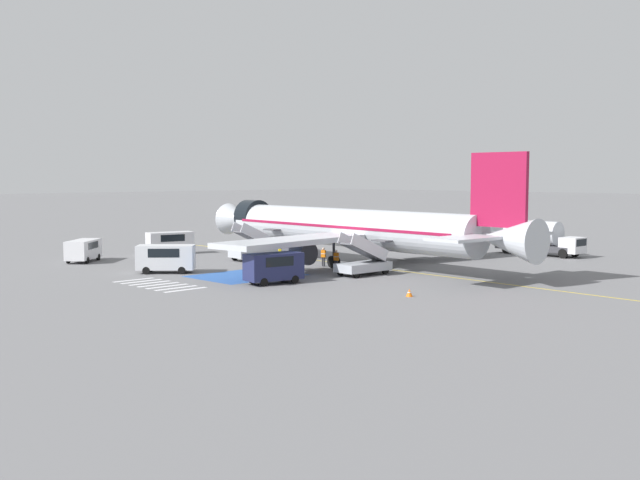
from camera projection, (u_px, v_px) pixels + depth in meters
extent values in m
plane|color=slate|center=(353.00, 265.00, 69.42)|extent=(600.00, 600.00, 0.00)
cube|color=gold|center=(345.00, 264.00, 70.18)|extent=(74.09, 3.70, 0.01)
cube|color=#2856A8|center=(246.00, 276.00, 61.90)|extent=(6.77, 8.35, 0.01)
cube|color=silver|center=(134.00, 280.00, 59.29)|extent=(0.44, 3.60, 0.01)
cube|color=silver|center=(142.00, 281.00, 58.44)|extent=(0.44, 3.60, 0.01)
cube|color=silver|center=(150.00, 283.00, 57.58)|extent=(0.44, 3.60, 0.01)
cube|color=silver|center=(159.00, 285.00, 56.73)|extent=(0.44, 3.60, 0.01)
cube|color=silver|center=(167.00, 286.00, 55.88)|extent=(0.44, 3.60, 0.01)
cube|color=silver|center=(176.00, 288.00, 55.02)|extent=(0.44, 3.60, 0.01)
cube|color=silver|center=(186.00, 290.00, 54.17)|extent=(0.44, 3.60, 0.01)
cylinder|color=#B7BCC4|center=(345.00, 228.00, 69.89)|extent=(30.30, 4.99, 3.57)
cone|color=#B7BCC4|center=(239.00, 220.00, 82.56)|extent=(4.08, 3.68, 3.49)
cone|color=#B7BCC4|center=(507.00, 239.00, 56.69)|extent=(5.50, 3.67, 3.42)
cylinder|color=black|center=(253.00, 217.00, 80.53)|extent=(2.31, 3.70, 3.60)
cube|color=maroon|center=(345.00, 226.00, 69.87)|extent=(27.89, 4.94, 0.24)
cube|color=#B7BCC4|center=(298.00, 240.00, 62.02)|extent=(5.74, 16.39, 0.44)
cylinder|color=#38383D|center=(300.00, 253.00, 64.25)|extent=(2.65, 2.09, 1.97)
cube|color=#B7BCC4|center=(429.00, 231.00, 73.15)|extent=(7.19, 16.58, 0.44)
cylinder|color=#38383D|center=(407.00, 243.00, 73.44)|extent=(2.65, 2.09, 1.97)
cube|color=maroon|center=(499.00, 190.00, 56.97)|extent=(5.00, 0.60, 5.72)
cube|color=#B7BCC4|center=(465.00, 239.00, 55.42)|extent=(3.47, 5.85, 0.24)
cube|color=#B7BCC4|center=(517.00, 234.00, 59.91)|extent=(3.47, 5.85, 0.24)
cylinder|color=#38383D|center=(275.00, 238.00, 77.88)|extent=(0.20, 0.20, 2.65)
cylinder|color=black|center=(275.00, 251.00, 77.99)|extent=(0.85, 0.32, 0.84)
cylinder|color=#38383D|center=(334.00, 249.00, 66.97)|extent=(0.24, 0.24, 2.34)
cylinder|color=black|center=(334.00, 262.00, 67.07)|extent=(1.13, 0.65, 1.10)
cylinder|color=#38383D|center=(378.00, 245.00, 70.79)|extent=(0.24, 0.24, 2.34)
cylinder|color=black|center=(378.00, 257.00, 70.89)|extent=(1.13, 0.65, 1.10)
cube|color=#ADB2BA|center=(254.00, 253.00, 73.38)|extent=(2.42, 4.90, 0.70)
cylinder|color=black|center=(262.00, 254.00, 75.22)|extent=(0.25, 0.71, 0.70)
cylinder|color=black|center=(274.00, 256.00, 73.83)|extent=(0.25, 0.71, 0.70)
cylinder|color=black|center=(235.00, 257.00, 72.99)|extent=(0.25, 0.71, 0.70)
cylinder|color=black|center=(246.00, 258.00, 71.60)|extent=(0.25, 0.71, 0.70)
cube|color=#4C4C51|center=(254.00, 240.00, 73.27)|extent=(1.62, 4.21, 1.99)
cube|color=#4C4C51|center=(273.00, 230.00, 74.71)|extent=(1.70, 1.18, 0.12)
cube|color=silver|center=(250.00, 235.00, 73.80)|extent=(0.27, 4.47, 2.71)
cube|color=silver|center=(259.00, 236.00, 72.66)|extent=(0.27, 4.47, 2.71)
cube|color=#ADB2BA|center=(363.00, 267.00, 62.17)|extent=(2.42, 4.90, 0.70)
cylinder|color=black|center=(369.00, 268.00, 64.01)|extent=(0.25, 0.71, 0.70)
cylinder|color=black|center=(385.00, 270.00, 62.62)|extent=(0.25, 0.71, 0.70)
cylinder|color=black|center=(341.00, 272.00, 61.78)|extent=(0.25, 0.71, 0.70)
cylinder|color=black|center=(357.00, 274.00, 60.39)|extent=(0.25, 0.71, 0.70)
cube|color=#4C4C51|center=(363.00, 252.00, 62.07)|extent=(1.62, 4.20, 1.84)
cube|color=#4C4C51|center=(382.00, 241.00, 63.51)|extent=(1.70, 1.18, 0.12)
cube|color=silver|center=(357.00, 246.00, 62.60)|extent=(0.27, 4.44, 2.57)
cube|color=silver|center=(370.00, 247.00, 61.45)|extent=(0.27, 4.44, 2.57)
cube|color=#38383D|center=(536.00, 247.00, 78.29)|extent=(8.53, 2.75, 0.60)
cube|color=silver|center=(573.00, 245.00, 75.22)|extent=(1.95, 2.43, 1.60)
cube|color=black|center=(581.00, 243.00, 74.51)|extent=(0.10, 2.00, 0.70)
cylinder|color=#B7BCC4|center=(533.00, 232.00, 78.43)|extent=(5.90, 2.66, 2.49)
cylinder|color=gold|center=(533.00, 232.00, 78.43)|extent=(0.42, 2.55, 2.54)
cylinder|color=black|center=(575.00, 252.00, 76.37)|extent=(0.97, 0.31, 0.96)
cylinder|color=black|center=(563.00, 254.00, 74.76)|extent=(0.97, 0.31, 0.96)
cylinder|color=black|center=(538.00, 249.00, 79.46)|extent=(0.97, 0.31, 0.96)
cylinder|color=black|center=(526.00, 251.00, 77.86)|extent=(0.97, 0.31, 0.96)
cylinder|color=black|center=(519.00, 248.00, 81.18)|extent=(0.97, 0.31, 0.96)
cylinder|color=black|center=(506.00, 249.00, 79.58)|extent=(0.97, 0.31, 0.96)
cube|color=silver|center=(166.00, 257.00, 63.54)|extent=(4.77, 4.92, 2.05)
cube|color=black|center=(166.00, 252.00, 63.50)|extent=(3.33, 3.36, 0.74)
cylinder|color=black|center=(185.00, 268.00, 64.62)|extent=(0.58, 0.61, 0.64)
cylinder|color=black|center=(182.00, 270.00, 62.72)|extent=(0.58, 0.61, 0.64)
cylinder|color=black|center=(151.00, 268.00, 64.54)|extent=(0.58, 0.61, 0.64)
cylinder|color=black|center=(146.00, 271.00, 62.64)|extent=(0.58, 0.61, 0.64)
cube|color=#1E234C|center=(274.00, 266.00, 57.13)|extent=(2.64, 4.67, 2.03)
cube|color=black|center=(274.00, 261.00, 57.09)|extent=(2.31, 2.73, 0.73)
cylinder|color=black|center=(264.00, 282.00, 55.75)|extent=(0.31, 0.67, 0.64)
cylinder|color=black|center=(253.00, 280.00, 57.17)|extent=(0.31, 0.67, 0.64)
cylinder|color=black|center=(295.00, 279.00, 57.27)|extent=(0.31, 0.67, 0.64)
cylinder|color=black|center=(283.00, 277.00, 58.68)|extent=(0.31, 0.67, 0.64)
cube|color=silver|center=(83.00, 249.00, 71.74)|extent=(4.60, 4.81, 1.79)
cube|color=black|center=(83.00, 245.00, 71.71)|extent=(3.22, 3.26, 0.64)
cylinder|color=black|center=(87.00, 260.00, 70.31)|extent=(0.58, 0.61, 0.64)
cylinder|color=black|center=(68.00, 260.00, 70.43)|extent=(0.58, 0.61, 0.64)
cylinder|color=black|center=(98.00, 257.00, 73.20)|extent=(0.58, 0.61, 0.64)
cylinder|color=black|center=(80.00, 257.00, 73.32)|extent=(0.58, 0.61, 0.64)
cube|color=silver|center=(170.00, 242.00, 78.89)|extent=(3.01, 5.06, 2.01)
cube|color=black|center=(170.00, 237.00, 78.85)|extent=(2.50, 3.00, 0.72)
cylinder|color=black|center=(181.00, 250.00, 80.45)|extent=(0.35, 0.67, 0.64)
cylinder|color=black|center=(186.00, 251.00, 78.96)|extent=(0.35, 0.67, 0.64)
cylinder|color=black|center=(154.00, 251.00, 78.99)|extent=(0.35, 0.67, 0.64)
cylinder|color=black|center=(159.00, 252.00, 77.49)|extent=(0.35, 0.67, 0.64)
cylinder|color=#2D2D33|center=(337.00, 265.00, 65.46)|extent=(0.14, 0.14, 0.85)
cylinder|color=#2D2D33|center=(335.00, 265.00, 65.54)|extent=(0.14, 0.14, 0.85)
cube|color=orange|center=(336.00, 257.00, 65.43)|extent=(0.47, 0.35, 0.68)
cube|color=silver|center=(336.00, 257.00, 65.43)|extent=(0.48, 0.36, 0.06)
sphere|color=beige|center=(336.00, 251.00, 65.39)|extent=(0.23, 0.23, 0.23)
cylinder|color=black|center=(291.00, 265.00, 65.82)|extent=(0.14, 0.14, 0.84)
cylinder|color=black|center=(289.00, 265.00, 65.85)|extent=(0.14, 0.14, 0.84)
cube|color=yellow|center=(290.00, 256.00, 65.77)|extent=(0.47, 0.42, 0.67)
cube|color=silver|center=(290.00, 256.00, 65.77)|extent=(0.48, 0.43, 0.06)
sphere|color=brown|center=(290.00, 251.00, 65.74)|extent=(0.23, 0.23, 0.23)
cylinder|color=#2D2D33|center=(323.00, 262.00, 68.27)|extent=(0.14, 0.14, 0.83)
cylinder|color=#2D2D33|center=(324.00, 262.00, 68.20)|extent=(0.14, 0.14, 0.83)
cube|color=orange|center=(323.00, 254.00, 68.17)|extent=(0.47, 0.36, 0.66)
cube|color=silver|center=(323.00, 254.00, 68.17)|extent=(0.48, 0.37, 0.06)
sphere|color=beige|center=(323.00, 249.00, 68.14)|extent=(0.23, 0.23, 0.23)
cylinder|color=black|center=(280.00, 260.00, 70.03)|extent=(0.14, 0.14, 0.80)
cylinder|color=black|center=(280.00, 260.00, 70.20)|extent=(0.14, 0.14, 0.80)
cube|color=yellow|center=(280.00, 252.00, 70.06)|extent=(0.47, 0.42, 0.63)
cube|color=silver|center=(280.00, 252.00, 70.06)|extent=(0.48, 0.43, 0.06)
sphere|color=brown|center=(280.00, 248.00, 70.02)|extent=(0.22, 0.22, 0.22)
cone|color=orange|center=(409.00, 293.00, 51.10)|extent=(0.48, 0.48, 0.54)
cylinder|color=white|center=(409.00, 292.00, 51.10)|extent=(0.27, 0.27, 0.06)
cone|color=orange|center=(245.00, 264.00, 67.87)|extent=(0.48, 0.48, 0.54)
cylinder|color=white|center=(245.00, 264.00, 67.86)|extent=(0.27, 0.27, 0.06)
cone|color=orange|center=(293.00, 274.00, 60.53)|extent=(0.49, 0.49, 0.55)
cylinder|color=white|center=(293.00, 274.00, 60.53)|extent=(0.27, 0.27, 0.07)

